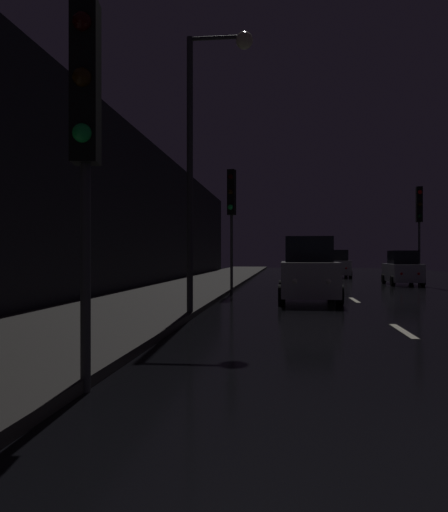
% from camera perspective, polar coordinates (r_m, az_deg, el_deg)
% --- Properties ---
extents(ground, '(26.38, 84.00, 0.02)m').
position_cam_1_polar(ground, '(28.11, 11.59, -3.23)').
color(ground, black).
extents(sidewalk_left, '(4.40, 84.00, 0.15)m').
position_cam_1_polar(sidewalk_left, '(28.36, -2.65, -3.03)').
color(sidewalk_left, '#33302D').
rests_on(sidewalk_left, ground).
extents(building_facade_left, '(0.80, 63.00, 7.37)m').
position_cam_1_polar(building_facade_left, '(25.56, -9.69, 4.74)').
color(building_facade_left, black).
rests_on(building_facade_left, ground).
extents(lane_centerline, '(0.16, 28.22, 0.01)m').
position_cam_1_polar(lane_centerline, '(21.29, 13.22, -4.24)').
color(lane_centerline, beige).
rests_on(lane_centerline, ground).
extents(traffic_light_near_left, '(0.35, 0.48, 4.57)m').
position_cam_1_polar(traffic_light_near_left, '(6.62, -14.67, 14.92)').
color(traffic_light_near_left, '#38383A').
rests_on(traffic_light_near_left, ground).
extents(traffic_light_far_left, '(0.36, 0.48, 5.20)m').
position_cam_1_polar(traffic_light_far_left, '(22.36, 0.80, 5.71)').
color(traffic_light_far_left, '#38383A').
rests_on(traffic_light_far_left, ground).
extents(traffic_light_far_right, '(0.32, 0.46, 5.29)m').
position_cam_1_polar(traffic_light_far_right, '(30.40, 20.20, 4.35)').
color(traffic_light_far_right, '#38383A').
rests_on(traffic_light_far_right, ground).
extents(streetlamp_overhead, '(1.70, 0.44, 7.26)m').
position_cam_1_polar(streetlamp_overhead, '(13.93, -1.79, 13.38)').
color(streetlamp_overhead, '#2D2D30').
rests_on(streetlamp_overhead, ground).
extents(car_approaching_headlights, '(2.06, 4.46, 2.25)m').
position_cam_1_polar(car_approaching_headlights, '(18.81, 9.02, -1.69)').
color(car_approaching_headlights, silver).
rests_on(car_approaching_headlights, ground).
extents(car_parked_right_far, '(1.71, 3.71, 1.87)m').
position_cam_1_polar(car_parked_right_far, '(30.49, 18.59, -1.35)').
color(car_parked_right_far, '#A5A8AD').
rests_on(car_parked_right_far, ground).
extents(car_distant_taillights, '(1.84, 3.99, 2.01)m').
position_cam_1_polar(car_distant_taillights, '(39.89, 12.00, -0.93)').
color(car_distant_taillights, silver).
rests_on(car_distant_taillights, ground).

